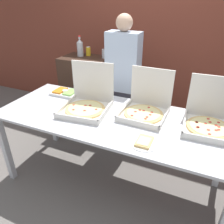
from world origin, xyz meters
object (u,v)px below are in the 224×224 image
(soda_can_colored, at_px, (88,51))
(veggie_tray, at_px, (65,93))
(soda_can_silver, at_px, (104,54))
(pizza_box_near_right, at_px, (146,107))
(soda_bottle, at_px, (80,47))
(pizza_box_far_left, at_px, (210,120))
(person_guest_plaid, at_px, (123,84))
(pizza_box_near_left, at_px, (87,102))
(paper_plate_front_right, at_px, (144,142))

(soda_can_colored, bearing_deg, veggie_tray, -80.88)
(veggie_tray, height_order, soda_can_silver, soda_can_silver)
(pizza_box_near_right, xyz_separation_m, soda_bottle, (-1.23, 0.84, 0.31))
(pizza_box_far_left, height_order, person_guest_plaid, person_guest_plaid)
(pizza_box_far_left, distance_m, person_guest_plaid, 1.20)
(pizza_box_near_left, distance_m, paper_plate_front_right, 0.78)
(soda_bottle, relative_size, soda_can_silver, 2.28)
(soda_bottle, distance_m, soda_can_colored, 0.13)
(paper_plate_front_right, bearing_deg, pizza_box_far_left, 45.32)
(pizza_box_near_left, bearing_deg, pizza_box_far_left, -0.25)
(pizza_box_near_right, bearing_deg, soda_can_colored, 142.36)
(pizza_box_near_left, bearing_deg, paper_plate_front_right, -31.84)
(pizza_box_near_right, xyz_separation_m, paper_plate_front_right, (0.13, -0.47, -0.06))
(pizza_box_near_left, height_order, paper_plate_front_right, pizza_box_near_left)
(veggie_tray, distance_m, soda_can_colored, 0.89)
(pizza_box_near_left, xyz_separation_m, person_guest_plaid, (0.12, 0.71, -0.04))
(soda_can_silver, bearing_deg, veggie_tray, -100.09)
(paper_plate_front_right, xyz_separation_m, soda_can_colored, (-1.27, 1.38, 0.31))
(veggie_tray, distance_m, soda_can_silver, 0.86)
(soda_can_silver, distance_m, soda_can_colored, 0.27)
(soda_can_silver, bearing_deg, pizza_box_far_left, -31.37)
(soda_bottle, height_order, soda_can_colored, soda_bottle)
(veggie_tray, relative_size, soda_can_silver, 2.60)
(veggie_tray, xyz_separation_m, person_guest_plaid, (0.54, 0.48, 0.02))
(pizza_box_far_left, xyz_separation_m, soda_bottle, (-1.81, 0.85, 0.31))
(person_guest_plaid, bearing_deg, pizza_box_near_right, 128.93)
(paper_plate_front_right, xyz_separation_m, soda_can_silver, (-0.99, 1.35, 0.31))
(paper_plate_front_right, relative_size, soda_bottle, 0.85)
(soda_can_colored, bearing_deg, pizza_box_far_left, -28.11)
(soda_can_colored, height_order, person_guest_plaid, person_guest_plaid)
(pizza_box_near_right, distance_m, soda_can_colored, 1.48)
(soda_can_colored, bearing_deg, person_guest_plaid, -26.85)
(soda_can_silver, bearing_deg, pizza_box_near_right, -45.40)
(paper_plate_front_right, height_order, soda_bottle, soda_bottle)
(veggie_tray, bearing_deg, soda_bottle, 106.49)
(pizza_box_far_left, bearing_deg, veggie_tray, 173.79)
(veggie_tray, distance_m, person_guest_plaid, 0.73)
(pizza_box_near_right, xyz_separation_m, pizza_box_far_left, (0.59, -0.01, 0.00))
(soda_bottle, bearing_deg, person_guest_plaid, -19.29)
(pizza_box_near_left, relative_size, pizza_box_far_left, 1.12)
(pizza_box_near_right, distance_m, veggie_tray, 1.01)
(pizza_box_near_right, bearing_deg, person_guest_plaid, 130.05)
(paper_plate_front_right, xyz_separation_m, person_guest_plaid, (-0.59, 1.04, 0.03))
(pizza_box_near_right, height_order, pizza_box_far_left, pizza_box_far_left)
(pizza_box_near_left, height_order, soda_bottle, soda_bottle)
(veggie_tray, xyz_separation_m, soda_can_colored, (-0.13, 0.82, 0.30))
(pizza_box_far_left, distance_m, veggie_tray, 1.60)
(pizza_box_near_left, relative_size, person_guest_plaid, 0.30)
(veggie_tray, xyz_separation_m, soda_bottle, (-0.22, 0.75, 0.36))
(pizza_box_near_right, bearing_deg, veggie_tray, 176.13)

